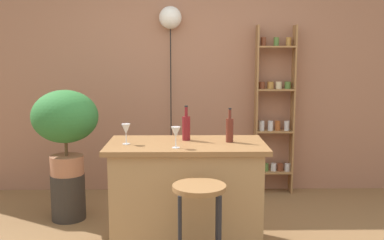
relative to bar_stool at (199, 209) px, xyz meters
The scene contains 11 objects.
back_wall 2.40m from the bar_stool, 92.24° to the left, with size 6.40×0.10×2.80m, color #9E6B51.
kitchen_counter 0.60m from the bar_stool, 98.48° to the left, with size 1.28×0.68×0.89m.
bar_stool is the anchor object (origin of this frame).
spice_shelf 2.31m from the bar_stool, 66.18° to the left, with size 0.44×0.18×1.91m.
plant_stool 1.78m from the bar_stool, 134.85° to the left, with size 0.33×0.33×0.45m, color #2D2823.
potted_plant 1.80m from the bar_stool, 134.85° to the left, with size 0.63×0.57×0.81m.
bottle_soda_blue 0.84m from the bar_stool, 97.05° to the left, with size 0.07×0.07×0.29m.
bottle_wine_red 0.81m from the bar_stool, 66.65° to the left, with size 0.06×0.06×0.28m.
wine_glass_left 0.92m from the bar_stool, 136.14° to the left, with size 0.07×0.07×0.16m.
wine_glass_center 0.63m from the bar_stool, 113.11° to the left, with size 0.07×0.07×0.16m.
pendant_globe_light 2.58m from the bar_stool, 96.96° to the left, with size 0.25×0.25×2.12m.
Camera 1 is at (-0.01, -3.28, 1.61)m, focal length 42.17 mm.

